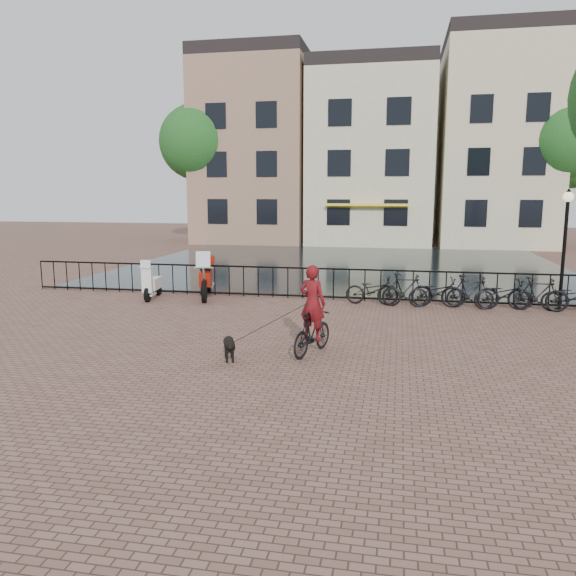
% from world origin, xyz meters
% --- Properties ---
extents(ground, '(100.00, 100.00, 0.00)m').
position_xyz_m(ground, '(0.00, 0.00, 0.00)').
color(ground, brown).
rests_on(ground, ground).
extents(canal_water, '(20.00, 20.00, 0.00)m').
position_xyz_m(canal_water, '(0.00, 17.30, 0.00)').
color(canal_water, black).
rests_on(canal_water, ground).
extents(railing, '(20.00, 0.05, 1.02)m').
position_xyz_m(railing, '(0.00, 8.00, 0.50)').
color(railing, black).
rests_on(railing, ground).
extents(canal_house_left, '(7.50, 9.00, 12.80)m').
position_xyz_m(canal_house_left, '(-7.50, 30.00, 6.40)').
color(canal_house_left, '#996D59').
rests_on(canal_house_left, ground).
extents(canal_house_mid, '(8.00, 9.50, 11.80)m').
position_xyz_m(canal_house_mid, '(0.50, 30.00, 5.90)').
color(canal_house_mid, '#BEBC90').
rests_on(canal_house_mid, ground).
extents(canal_house_right, '(7.00, 9.00, 13.30)m').
position_xyz_m(canal_house_right, '(8.50, 30.00, 6.65)').
color(canal_house_right, beige).
rests_on(canal_house_right, ground).
extents(tree_far_left, '(5.04, 5.04, 9.27)m').
position_xyz_m(tree_far_left, '(-11.00, 27.00, 6.73)').
color(tree_far_left, black).
rests_on(tree_far_left, ground).
extents(tree_far_right, '(4.76, 4.76, 8.76)m').
position_xyz_m(tree_far_right, '(12.00, 27.00, 6.35)').
color(tree_far_right, black).
rests_on(tree_far_right, ground).
extents(lamp_post, '(0.30, 0.30, 3.45)m').
position_xyz_m(lamp_post, '(7.20, 7.60, 2.38)').
color(lamp_post, black).
rests_on(lamp_post, ground).
extents(cyclist, '(1.00, 1.71, 2.25)m').
position_xyz_m(cyclist, '(0.78, 1.74, 0.85)').
color(cyclist, black).
rests_on(cyclist, ground).
extents(dog, '(0.52, 0.84, 0.54)m').
position_xyz_m(dog, '(-0.83, 0.96, 0.27)').
color(dog, black).
rests_on(dog, ground).
extents(motorcycle, '(1.12, 2.39, 1.66)m').
position_xyz_m(motorcycle, '(-3.64, 7.58, 0.83)').
color(motorcycle, '#99190B').
rests_on(motorcycle, ground).
extents(scooter, '(0.61, 1.52, 1.37)m').
position_xyz_m(scooter, '(-5.29, 7.04, 0.69)').
color(scooter, white).
rests_on(scooter, ground).
extents(parked_bike_0, '(1.78, 0.82, 0.90)m').
position_xyz_m(parked_bike_0, '(1.80, 7.40, 0.45)').
color(parked_bike_0, black).
rests_on(parked_bike_0, ground).
extents(parked_bike_1, '(1.68, 0.54, 1.00)m').
position_xyz_m(parked_bike_1, '(2.75, 7.40, 0.50)').
color(parked_bike_1, black).
rests_on(parked_bike_1, ground).
extents(parked_bike_2, '(1.79, 0.88, 0.90)m').
position_xyz_m(parked_bike_2, '(3.70, 7.40, 0.45)').
color(parked_bike_2, black).
rests_on(parked_bike_2, ground).
extents(parked_bike_3, '(1.69, 0.56, 1.00)m').
position_xyz_m(parked_bike_3, '(4.65, 7.40, 0.50)').
color(parked_bike_3, black).
rests_on(parked_bike_3, ground).
extents(parked_bike_4, '(1.78, 0.84, 0.90)m').
position_xyz_m(parked_bike_4, '(5.60, 7.40, 0.45)').
color(parked_bike_4, black).
rests_on(parked_bike_4, ground).
extents(parked_bike_5, '(1.71, 0.66, 1.00)m').
position_xyz_m(parked_bike_5, '(6.55, 7.40, 0.50)').
color(parked_bike_5, black).
rests_on(parked_bike_5, ground).
extents(parked_bike_6, '(1.78, 0.80, 0.90)m').
position_xyz_m(parked_bike_6, '(7.50, 7.40, 0.45)').
color(parked_bike_6, black).
rests_on(parked_bike_6, ground).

